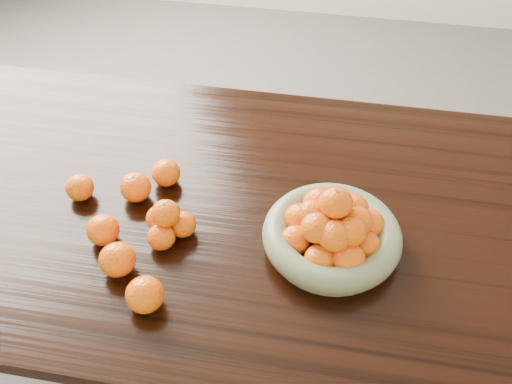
% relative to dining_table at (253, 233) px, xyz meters
% --- Properties ---
extents(ground, '(5.00, 5.00, 0.00)m').
position_rel_dining_table_xyz_m(ground, '(0.00, 0.00, -0.66)').
color(ground, '#4F4E4B').
rests_on(ground, ground).
extents(dining_table, '(2.00, 1.00, 0.75)m').
position_rel_dining_table_xyz_m(dining_table, '(0.00, 0.00, 0.00)').
color(dining_table, black).
rests_on(dining_table, ground).
extents(fruit_bowl, '(0.32, 0.32, 0.17)m').
position_rel_dining_table_xyz_m(fruit_bowl, '(0.20, -0.08, 0.14)').
color(fruit_bowl, '#707455').
rests_on(fruit_bowl, dining_table).
extents(orange_pyramid, '(0.12, 0.12, 0.11)m').
position_rel_dining_table_xyz_m(orange_pyramid, '(-0.18, -0.12, 0.13)').
color(orange_pyramid, '#FF6B07').
rests_on(orange_pyramid, dining_table).
extents(loose_orange_0, '(0.08, 0.08, 0.07)m').
position_rel_dining_table_xyz_m(loose_orange_0, '(-0.29, -0.01, 0.13)').
color(loose_orange_0, '#FF6B07').
rests_on(loose_orange_0, dining_table).
extents(loose_orange_1, '(0.08, 0.08, 0.07)m').
position_rel_dining_table_xyz_m(loose_orange_1, '(-0.32, -0.16, 0.12)').
color(loose_orange_1, '#FF6B07').
rests_on(loose_orange_1, dining_table).
extents(loose_orange_2, '(0.08, 0.08, 0.08)m').
position_rel_dining_table_xyz_m(loose_orange_2, '(-0.17, -0.32, 0.13)').
color(loose_orange_2, '#FF6B07').
rests_on(loose_orange_2, dining_table).
extents(loose_orange_3, '(0.07, 0.07, 0.07)m').
position_rel_dining_table_xyz_m(loose_orange_3, '(-0.43, -0.03, 0.12)').
color(loose_orange_3, '#FF6B07').
rests_on(loose_orange_3, dining_table).
extents(loose_orange_4, '(0.08, 0.08, 0.08)m').
position_rel_dining_table_xyz_m(loose_orange_4, '(-0.26, -0.24, 0.13)').
color(loose_orange_4, '#FF6B07').
rests_on(loose_orange_4, dining_table).
extents(loose_orange_5, '(0.07, 0.07, 0.07)m').
position_rel_dining_table_xyz_m(loose_orange_5, '(-0.24, 0.05, 0.12)').
color(loose_orange_5, '#FF6B07').
rests_on(loose_orange_5, dining_table).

